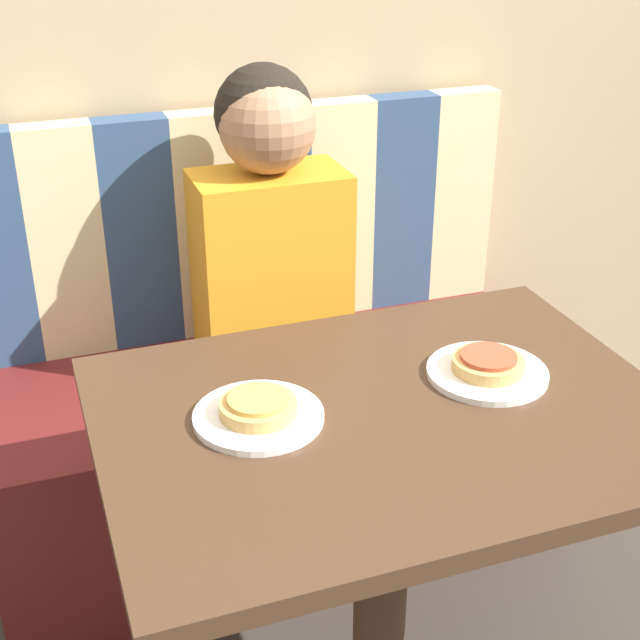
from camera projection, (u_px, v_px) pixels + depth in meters
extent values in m
cube|color=#5B1919|center=(276.00, 447.00, 2.28)|extent=(1.39, 0.57, 0.48)
cube|color=beige|center=(66.00, 243.00, 2.12)|extent=(0.17, 0.08, 0.57)
cube|color=navy|center=(139.00, 234.00, 2.17)|extent=(0.17, 0.08, 0.57)
cube|color=beige|center=(209.00, 226.00, 2.22)|extent=(0.17, 0.08, 0.57)
cube|color=navy|center=(275.00, 218.00, 2.28)|extent=(0.17, 0.08, 0.57)
cube|color=beige|center=(339.00, 210.00, 2.33)|extent=(0.17, 0.08, 0.57)
cube|color=navy|center=(399.00, 203.00, 2.38)|extent=(0.17, 0.08, 0.57)
cube|color=beige|center=(457.00, 195.00, 2.43)|extent=(0.17, 0.08, 0.57)
cube|color=#422B1C|center=(387.00, 418.00, 1.49)|extent=(0.96, 0.71, 0.03)
cylinder|color=#422B1C|center=(381.00, 588.00, 1.66)|extent=(0.10, 0.10, 0.72)
cube|color=orange|center=(271.00, 274.00, 2.06)|extent=(0.34, 0.20, 0.49)
sphere|color=#9E7051|center=(267.00, 125.00, 1.90)|extent=(0.21, 0.21, 0.21)
sphere|color=black|center=(263.00, 114.00, 1.92)|extent=(0.22, 0.22, 0.22)
cylinder|color=white|center=(258.00, 416.00, 1.45)|extent=(0.22, 0.22, 0.01)
cylinder|color=white|center=(487.00, 373.00, 1.58)|extent=(0.22, 0.22, 0.01)
cylinder|color=tan|center=(258.00, 407.00, 1.45)|extent=(0.13, 0.13, 0.02)
cylinder|color=gold|center=(258.00, 399.00, 1.44)|extent=(0.10, 0.10, 0.01)
cylinder|color=tan|center=(488.00, 364.00, 1.57)|extent=(0.13, 0.13, 0.02)
cylinder|color=#AD472D|center=(489.00, 357.00, 1.57)|extent=(0.10, 0.10, 0.01)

